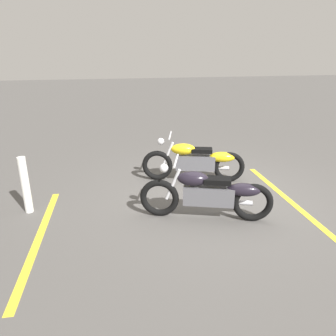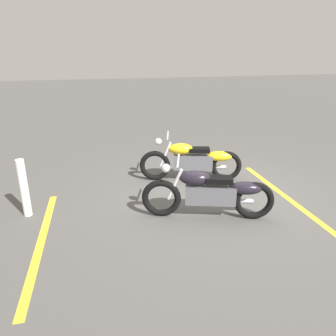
# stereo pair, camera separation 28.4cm
# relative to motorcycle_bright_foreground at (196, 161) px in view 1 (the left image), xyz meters

# --- Properties ---
(ground_plane) EXTENTS (60.00, 60.00, 0.00)m
(ground_plane) POSITION_rel_motorcycle_bright_foreground_xyz_m (-0.19, 0.82, -0.46)
(ground_plane) COLOR #514F4C
(motorcycle_bright_foreground) EXTENTS (2.17, 0.81, 1.04)m
(motorcycle_bright_foreground) POSITION_rel_motorcycle_bright_foreground_xyz_m (0.00, 0.00, 0.00)
(motorcycle_bright_foreground) COLOR black
(motorcycle_bright_foreground) RESTS_ON ground
(motorcycle_dark_foreground) EXTENTS (2.14, 0.88, 1.04)m
(motorcycle_dark_foreground) POSITION_rel_motorcycle_bright_foreground_xyz_m (0.29, 1.68, 0.00)
(motorcycle_dark_foreground) COLOR black
(motorcycle_dark_foreground) RESTS_ON ground
(bollard_post) EXTENTS (0.14, 0.14, 1.02)m
(bollard_post) POSITION_rel_motorcycle_bright_foreground_xyz_m (3.32, 0.77, 0.05)
(bollard_post) COLOR white
(bollard_post) RESTS_ON ground
(parking_stripe_near) EXTENTS (0.29, 3.20, 0.01)m
(parking_stripe_near) POSITION_rel_motorcycle_bright_foreground_xyz_m (-1.47, 1.21, -0.46)
(parking_stripe_near) COLOR yellow
(parking_stripe_near) RESTS_ON ground
(parking_stripe_mid) EXTENTS (0.29, 3.20, 0.01)m
(parking_stripe_mid) POSITION_rel_motorcycle_bright_foreground_xyz_m (3.03, 1.69, -0.46)
(parking_stripe_mid) COLOR yellow
(parking_stripe_mid) RESTS_ON ground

